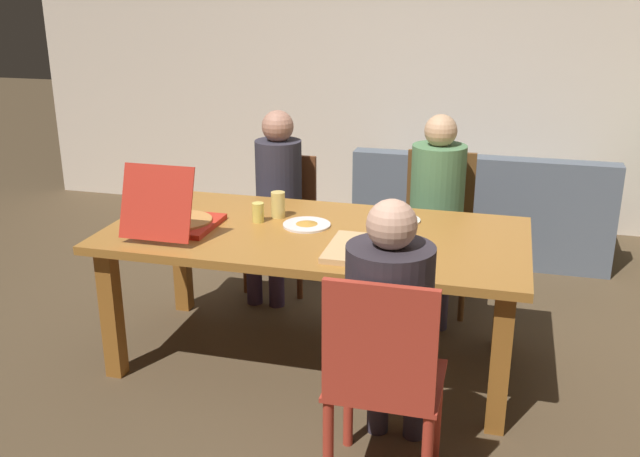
{
  "coord_description": "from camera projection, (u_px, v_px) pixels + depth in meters",
  "views": [
    {
      "loc": [
        0.93,
        -3.39,
        1.99
      ],
      "look_at": [
        0.0,
        0.1,
        0.74
      ],
      "focal_mm": 40.1,
      "sensor_mm": 36.0,
      "label": 1
    }
  ],
  "objects": [
    {
      "name": "back_wall",
      "position": [
        400.0,
        53.0,
        5.96
      ],
      "size": [
        6.66,
        0.12,
        2.84
      ],
      "primitive_type": "cube",
      "color": "beige",
      "rests_on": "ground"
    },
    {
      "name": "chair_0",
      "position": [
        283.0,
        213.0,
        4.85
      ],
      "size": [
        0.43,
        0.39,
        0.88
      ],
      "color": "brown",
      "rests_on": "ground"
    },
    {
      "name": "pizza_box_0",
      "position": [
        370.0,
        250.0,
        3.42
      ],
      "size": [
        0.41,
        0.41,
        0.03
      ],
      "color": "tan",
      "rests_on": "dining_table"
    },
    {
      "name": "person_1",
      "position": [
        436.0,
        200.0,
        4.36
      ],
      "size": [
        0.33,
        0.55,
        1.24
      ],
      "color": "#373249",
      "rests_on": "ground"
    },
    {
      "name": "ground_plane",
      "position": [
        315.0,
        359.0,
        3.97
      ],
      "size": [
        20.0,
        20.0,
        0.0
      ],
      "primitive_type": "plane",
      "color": "brown"
    },
    {
      "name": "plate_0",
      "position": [
        307.0,
        224.0,
        3.8
      ],
      "size": [
        0.25,
        0.25,
        0.03
      ],
      "color": "white",
      "rests_on": "dining_table"
    },
    {
      "name": "pizza_box_1",
      "position": [
        177.0,
        220.0,
        3.74
      ],
      "size": [
        0.38,
        0.5,
        0.38
      ],
      "color": "red",
      "rests_on": "dining_table"
    },
    {
      "name": "person_0",
      "position": [
        276.0,
        189.0,
        4.65
      ],
      "size": [
        0.3,
        0.52,
        1.21
      ],
      "color": "#3B2B4A",
      "rests_on": "ground"
    },
    {
      "name": "couch",
      "position": [
        480.0,
        216.0,
        5.49
      ],
      "size": [
        1.87,
        0.83,
        0.81
      ],
      "color": "slate",
      "rests_on": "ground"
    },
    {
      "name": "drinking_glass_1",
      "position": [
        278.0,
        205.0,
        3.92
      ],
      "size": [
        0.08,
        0.08,
        0.14
      ],
      "primitive_type": "cylinder",
      "color": "#DAC066",
      "rests_on": "dining_table"
    },
    {
      "name": "chair_1",
      "position": [
        437.0,
        220.0,
        4.57
      ],
      "size": [
        0.46,
        0.45,
        0.97
      ],
      "color": "brown",
      "rests_on": "ground"
    },
    {
      "name": "person_2",
      "position": [
        391.0,
        317.0,
        2.85
      ],
      "size": [
        0.34,
        0.55,
        1.23
      ],
      "color": "#342E3B",
      "rests_on": "ground"
    },
    {
      "name": "drinking_glass_0",
      "position": [
        258.0,
        212.0,
        3.85
      ],
      "size": [
        0.06,
        0.06,
        0.11
      ],
      "primitive_type": "cylinder",
      "color": "#DECE59",
      "rests_on": "dining_table"
    },
    {
      "name": "dining_table",
      "position": [
        315.0,
        247.0,
        3.75
      ],
      "size": [
        2.18,
        1.06,
        0.76
      ],
      "color": "#A4692A",
      "rests_on": "ground"
    },
    {
      "name": "chair_2",
      "position": [
        383.0,
        379.0,
        2.77
      ],
      "size": [
        0.45,
        0.43,
        0.97
      ],
      "color": "#BB3827",
      "rests_on": "ground"
    },
    {
      "name": "plate_1",
      "position": [
        400.0,
        220.0,
        3.88
      ],
      "size": [
        0.23,
        0.23,
        0.01
      ],
      "color": "white",
      "rests_on": "dining_table"
    }
  ]
}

